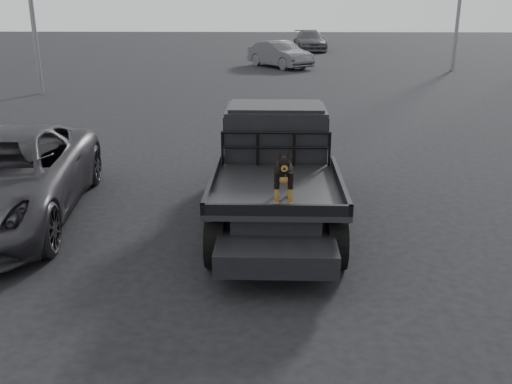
# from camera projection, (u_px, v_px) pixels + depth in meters

# --- Properties ---
(ground) EXTENTS (120.00, 120.00, 0.00)m
(ground) POSITION_uv_depth(u_px,v_px,m) (245.00, 267.00, 7.93)
(ground) COLOR black
(ground) RESTS_ON ground
(flatbed_ute) EXTENTS (2.00, 5.40, 0.92)m
(flatbed_ute) POSITION_uv_depth(u_px,v_px,m) (275.00, 195.00, 9.41)
(flatbed_ute) COLOR black
(flatbed_ute) RESTS_ON ground
(ute_cab) EXTENTS (1.72, 1.30, 0.88)m
(ute_cab) POSITION_uv_depth(u_px,v_px,m) (276.00, 129.00, 10.02)
(ute_cab) COLOR black
(ute_cab) RESTS_ON flatbed_ute
(headache_rack) EXTENTS (1.80, 0.08, 0.55)m
(headache_rack) POSITION_uv_depth(u_px,v_px,m) (276.00, 149.00, 9.36)
(headache_rack) COLOR black
(headache_rack) RESTS_ON flatbed_ute
(dog) EXTENTS (0.32, 0.60, 0.74)m
(dog) POSITION_uv_depth(u_px,v_px,m) (283.00, 175.00, 7.68)
(dog) COLOR black
(dog) RESTS_ON flatbed_ute
(parked_suv) EXTENTS (3.01, 5.54, 1.47)m
(parked_suv) POSITION_uv_depth(u_px,v_px,m) (1.00, 178.00, 9.37)
(parked_suv) COLOR #303035
(parked_suv) RESTS_ON ground
(distant_car_a) EXTENTS (3.69, 4.29, 1.39)m
(distant_car_a) POSITION_uv_depth(u_px,v_px,m) (280.00, 54.00, 30.85)
(distant_car_a) COLOR #47484C
(distant_car_a) RESTS_ON ground
(distant_car_b) EXTENTS (2.37, 4.96, 1.40)m
(distant_car_b) POSITION_uv_depth(u_px,v_px,m) (310.00, 41.00, 40.90)
(distant_car_b) COLOR #46474B
(distant_car_b) RESTS_ON ground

